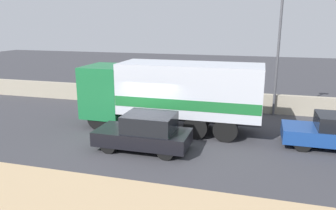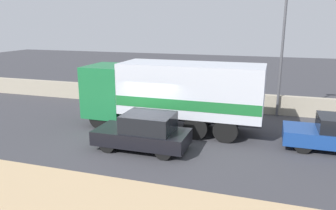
% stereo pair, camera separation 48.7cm
% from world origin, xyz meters
% --- Properties ---
extents(ground_plane, '(80.00, 80.00, 0.00)m').
position_xyz_m(ground_plane, '(0.00, 0.00, 0.00)').
color(ground_plane, '#38383D').
extents(stone_wall_backdrop, '(60.00, 0.35, 1.10)m').
position_xyz_m(stone_wall_backdrop, '(0.00, 6.89, 0.55)').
color(stone_wall_backdrop, '#A39984').
rests_on(stone_wall_backdrop, ground_plane).
extents(street_lamp, '(0.56, 0.28, 6.67)m').
position_xyz_m(street_lamp, '(5.58, 6.53, 3.88)').
color(street_lamp, '#4C4C51').
rests_on(street_lamp, ground_plane).
extents(box_truck, '(8.61, 2.43, 3.26)m').
position_xyz_m(box_truck, '(0.72, 2.52, 1.86)').
color(box_truck, '#196B38').
rests_on(box_truck, ground_plane).
extents(car_hatchback, '(3.85, 1.77, 1.54)m').
position_xyz_m(car_hatchback, '(0.36, -0.35, 0.75)').
color(car_hatchback, black).
rests_on(car_hatchback, ground_plane).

